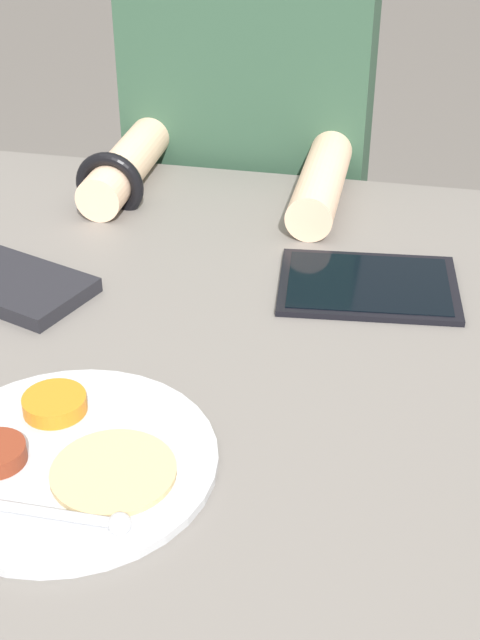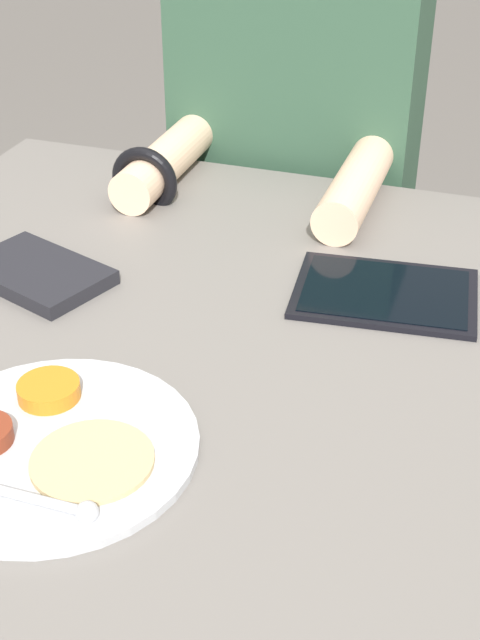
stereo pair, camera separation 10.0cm
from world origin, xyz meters
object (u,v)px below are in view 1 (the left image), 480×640
thali_tray (67,458)px  tablet_device (368,285)px  red_notebook (16,287)px  person_diner (249,227)px

thali_tray → tablet_device: 0.49m
red_notebook → tablet_device: size_ratio=0.87×
thali_tray → tablet_device: bearing=57.4°
thali_tray → red_notebook: size_ratio=1.36×
person_diner → red_notebook: bearing=-108.3°
red_notebook → person_diner: (0.19, 0.59, -0.18)m
tablet_device → thali_tray: bearing=-122.6°
tablet_device → red_notebook: bearing=-166.7°
thali_tray → person_diner: size_ratio=0.24×
red_notebook → person_diner: bearing=71.7°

